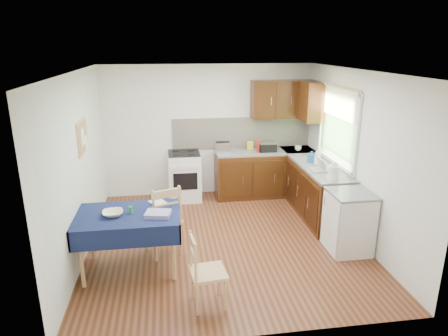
{
  "coord_description": "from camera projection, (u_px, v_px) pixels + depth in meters",
  "views": [
    {
      "loc": [
        -0.79,
        -5.39,
        2.85
      ],
      "look_at": [
        0.0,
        0.06,
        1.13
      ],
      "focal_mm": 32.0,
      "sensor_mm": 36.0,
      "label": 1
    }
  ],
  "objects": [
    {
      "name": "cup",
      "position": [
        298.0,
        148.0,
        7.59
      ],
      "size": [
        0.16,
        0.16,
        0.1
      ],
      "primitive_type": "imported",
      "rotation": [
        0.0,
        0.0,
        -0.3
      ],
      "color": "silver",
      "rests_on": "worktop_back"
    },
    {
      "name": "soap_bottle_a",
      "position": [
        318.0,
        156.0,
        6.69
      ],
      "size": [
        0.14,
        0.14,
        0.3
      ],
      "primitive_type": "imported",
      "rotation": [
        0.0,
        0.0,
        0.28
      ],
      "color": "white",
      "rests_on": "worktop_right"
    },
    {
      "name": "upper_cabinets",
      "position": [
        292.0,
        100.0,
        7.41
      ],
      "size": [
        1.2,
        0.85,
        0.7
      ],
      "color": "#331508",
      "rests_on": "wall_back"
    },
    {
      "name": "floor",
      "position": [
        224.0,
        240.0,
        6.05
      ],
      "size": [
        4.2,
        4.2,
        0.0
      ],
      "primitive_type": "plane",
      "color": "#462712",
      "rests_on": "ground"
    },
    {
      "name": "soap_bottle_c",
      "position": [
        333.0,
        173.0,
        6.04
      ],
      "size": [
        0.17,
        0.17,
        0.15
      ],
      "primitive_type": "imported",
      "rotation": [
        0.0,
        0.0,
        3.88
      ],
      "color": "green",
      "rests_on": "worktop_right"
    },
    {
      "name": "wall_back",
      "position": [
        209.0,
        131.0,
        7.67
      ],
      "size": [
        4.0,
        0.02,
        2.5
      ],
      "primitive_type": "cube",
      "color": "silver",
      "rests_on": "ground"
    },
    {
      "name": "splashback",
      "position": [
        242.0,
        132.0,
        7.76
      ],
      "size": [
        2.7,
        0.02,
        0.6
      ],
      "primitive_type": "cube",
      "color": "beige",
      "rests_on": "wall_back"
    },
    {
      "name": "spice_jar",
      "position": [
        131.0,
        210.0,
        5.05
      ],
      "size": [
        0.05,
        0.05,
        0.1
      ],
      "primitive_type": "cylinder",
      "color": "#248635",
      "rests_on": "dining_table"
    },
    {
      "name": "sandwich_press",
      "position": [
        267.0,
        146.0,
        7.56
      ],
      "size": [
        0.32,
        0.28,
        0.19
      ],
      "rotation": [
        0.0,
        0.0,
        0.19
      ],
      "color": "black",
      "rests_on": "worktop_back"
    },
    {
      "name": "worktop_right",
      "position": [
        320.0,
        167.0,
        6.64
      ],
      "size": [
        0.6,
        1.7,
        0.04
      ],
      "primitive_type": "cube",
      "color": "slate",
      "rests_on": "base_cabinets"
    },
    {
      "name": "window",
      "position": [
        338.0,
        121.0,
        6.49
      ],
      "size": [
        0.04,
        1.48,
        1.26
      ],
      "color": "#345723",
      "rests_on": "wall_right"
    },
    {
      "name": "kettle",
      "position": [
        334.0,
        171.0,
        5.98
      ],
      "size": [
        0.16,
        0.16,
        0.28
      ],
      "color": "white",
      "rests_on": "worktop_right"
    },
    {
      "name": "stove",
      "position": [
        185.0,
        176.0,
        7.55
      ],
      "size": [
        0.6,
        0.61,
        0.92
      ],
      "color": "white",
      "rests_on": "ground"
    },
    {
      "name": "wall_left",
      "position": [
        79.0,
        167.0,
        5.41
      ],
      "size": [
        0.02,
        4.2,
        2.5
      ],
      "primitive_type": "cube",
      "color": "silver",
      "rests_on": "ground"
    },
    {
      "name": "chair_near",
      "position": [
        204.0,
        269.0,
        4.42
      ],
      "size": [
        0.42,
        0.42,
        0.87
      ],
      "rotation": [
        0.0,
        0.0,
        1.68
      ],
      "color": "tan",
      "rests_on": "ground"
    },
    {
      "name": "wall_front",
      "position": [
        257.0,
        224.0,
        3.7
      ],
      "size": [
        4.0,
        0.02,
        2.5
      ],
      "primitive_type": "cube",
      "color": "silver",
      "rests_on": "ground"
    },
    {
      "name": "worktop_back",
      "position": [
        265.0,
        151.0,
        7.64
      ],
      "size": [
        1.9,
        0.6,
        0.04
      ],
      "primitive_type": "cube",
      "color": "slate",
      "rests_on": "base_cabinets"
    },
    {
      "name": "corkboard",
      "position": [
        82.0,
        137.0,
        5.59
      ],
      "size": [
        0.04,
        0.62,
        0.47
      ],
      "color": "tan",
      "rests_on": "wall_left"
    },
    {
      "name": "sauce_bottle",
      "position": [
        258.0,
        146.0,
        7.44
      ],
      "size": [
        0.05,
        0.05,
        0.24
      ],
      "primitive_type": "cylinder",
      "color": "red",
      "rests_on": "worktop_back"
    },
    {
      "name": "ceiling",
      "position": [
        225.0,
        71.0,
        5.31
      ],
      "size": [
        4.0,
        4.2,
        0.02
      ],
      "primitive_type": "cube",
      "color": "white",
      "rests_on": "wall_back"
    },
    {
      "name": "soap_bottle_b",
      "position": [
        311.0,
        157.0,
        6.82
      ],
      "size": [
        0.12,
        0.12,
        0.2
      ],
      "primitive_type": "imported",
      "rotation": [
        0.0,
        0.0,
        2.0
      ],
      "color": "#1C61A3",
      "rests_on": "worktop_right"
    },
    {
      "name": "base_cabinets",
      "position": [
        288.0,
        182.0,
        7.3
      ],
      "size": [
        1.9,
        2.3,
        0.86
      ],
      "color": "#331508",
      "rests_on": "ground"
    },
    {
      "name": "tea_towel",
      "position": [
        158.0,
        214.0,
        4.99
      ],
      "size": [
        0.35,
        0.3,
        0.05
      ],
      "primitive_type": "cube",
      "rotation": [
        0.0,
        0.0,
        -0.2
      ],
      "color": "navy",
      "rests_on": "dining_table"
    },
    {
      "name": "toaster",
      "position": [
        222.0,
        147.0,
        7.45
      ],
      "size": [
        0.29,
        0.18,
        0.22
      ],
      "rotation": [
        0.0,
        0.0,
        -0.0
      ],
      "color": "silver",
      "rests_on": "worktop_back"
    },
    {
      "name": "chair_far",
      "position": [
        164.0,
        218.0,
        5.51
      ],
      "size": [
        0.59,
        0.59,
        1.03
      ],
      "rotation": [
        0.0,
        0.0,
        3.52
      ],
      "color": "tan",
      "rests_on": "ground"
    },
    {
      "name": "wall_right",
      "position": [
        357.0,
        156.0,
        5.96
      ],
      "size": [
        0.02,
        4.2,
        2.5
      ],
      "primitive_type": "cube",
      "color": "silver",
      "rests_on": "ground"
    },
    {
      "name": "yellow_packet",
      "position": [
        250.0,
        145.0,
        7.68
      ],
      "size": [
        0.13,
        0.11,
        0.15
      ],
      "primitive_type": "cube",
      "rotation": [
        0.0,
        0.0,
        -0.32
      ],
      "color": "yellow",
      "rests_on": "worktop_back"
    },
    {
      "name": "plate_bowl",
      "position": [
        113.0,
        213.0,
        4.99
      ],
      "size": [
        0.28,
        0.28,
        0.06
      ],
      "primitive_type": "imported",
      "rotation": [
        0.0,
        0.0,
        0.12
      ],
      "color": "beige",
      "rests_on": "dining_table"
    },
    {
      "name": "fridge",
      "position": [
        349.0,
        222.0,
        5.64
      ],
      "size": [
        0.58,
        0.6,
        0.89
      ],
      "color": "white",
      "rests_on": "ground"
    },
    {
      "name": "book",
      "position": [
        152.0,
        204.0,
        5.33
      ],
      "size": [
        0.28,
        0.31,
        0.02
      ],
      "primitive_type": "imported",
      "rotation": [
        0.0,
        0.0,
        0.52
      ],
      "color": "white",
      "rests_on": "dining_table"
    },
    {
      "name": "worktop_corner",
      "position": [
        298.0,
        150.0,
        7.73
      ],
      "size": [
        0.6,
        0.6,
        0.04
      ],
      "primitive_type": "cube",
      "color": "slate",
      "rests_on": "base_cabinets"
    },
    {
      "name": "dining_table",
      "position": [
        129.0,
        221.0,
        5.09
      ],
      "size": [
        1.3,
        0.88,
        0.79
      ],
      "rotation": [
        0.0,
        0.0,
        -0.06
      ],
      "color": "#0D1236",
      "rests_on": "ground"
    },
    {
      "name": "dish_rack",
      "position": [
        323.0,
        169.0,
        6.42
      ],
      "size": [
        0.38,
        0.29,
        0.18
      ],
      "rotation": [
        0.0,
        0.0,
        0.02
      ],
      "color": "gray",
      "rests_on": "worktop_right"
    }
  ]
}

